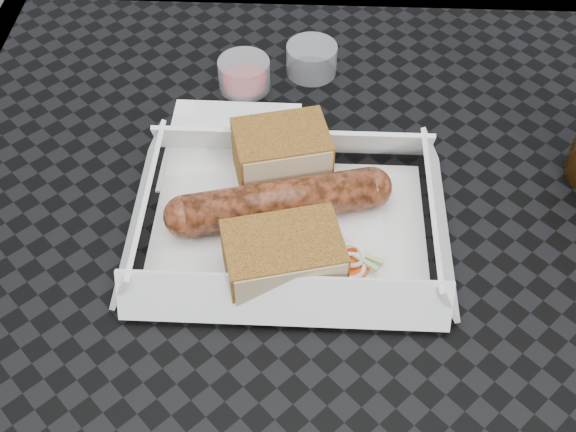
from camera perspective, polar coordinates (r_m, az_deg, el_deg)
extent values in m
cube|color=black|center=(0.56, 6.70, -5.65)|extent=(0.80, 0.80, 0.01)
cube|color=black|center=(0.85, 5.77, 15.77)|extent=(0.80, 0.03, 0.03)
cylinder|color=black|center=(1.11, -13.99, -1.23)|extent=(0.03, 0.03, 0.73)
cube|color=white|center=(0.58, 0.04, -1.06)|extent=(0.22, 0.15, 0.00)
cylinder|color=brown|center=(0.58, -0.66, 1.12)|extent=(0.16, 0.07, 0.03)
sphere|color=brown|center=(0.59, 6.58, 2.23)|extent=(0.03, 0.03, 0.03)
sphere|color=brown|center=(0.57, -8.12, -0.04)|extent=(0.03, 0.03, 0.03)
cube|color=brown|center=(0.61, -0.51, 4.89)|extent=(0.09, 0.07, 0.05)
cube|color=brown|center=(0.54, -0.37, -3.38)|extent=(0.10, 0.08, 0.04)
cylinder|color=#F53A0A|center=(0.56, 5.23, -3.85)|extent=(0.02, 0.02, 0.00)
torus|color=white|center=(0.56, 6.07, -4.33)|extent=(0.02, 0.02, 0.00)
cube|color=#B2D17F|center=(0.56, 6.35, -3.71)|extent=(0.02, 0.02, 0.00)
cube|color=white|center=(0.66, -4.39, 5.56)|extent=(0.12, 0.12, 0.00)
cylinder|color=maroon|center=(0.71, -3.49, 11.10)|extent=(0.05, 0.05, 0.03)
cylinder|color=silver|center=(0.73, 1.88, 12.28)|extent=(0.05, 0.05, 0.03)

